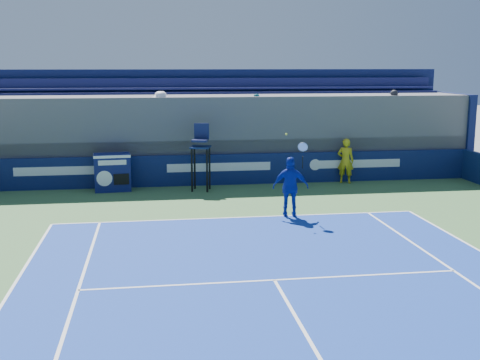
{
  "coord_description": "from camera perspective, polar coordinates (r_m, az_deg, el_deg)",
  "views": [
    {
      "loc": [
        -2.52,
        -5.65,
        4.56
      ],
      "look_at": [
        0.0,
        11.5,
        1.25
      ],
      "focal_mm": 45.0,
      "sensor_mm": 36.0,
      "label": 1
    }
  ],
  "objects": [
    {
      "name": "tennis_player",
      "position": [
        18.31,
        4.82,
        -0.64
      ],
      "size": [
        1.15,
        0.66,
        2.57
      ],
      "color": "#122799",
      "rests_on": "apron"
    },
    {
      "name": "back_hoarding",
      "position": [
        23.23,
        -2.0,
        0.99
      ],
      "size": [
        20.4,
        0.21,
        1.2
      ],
      "color": "#0C1747",
      "rests_on": "ground"
    },
    {
      "name": "ball_person",
      "position": [
        23.88,
        9.98,
        1.81
      ],
      "size": [
        0.76,
        0.65,
        1.76
      ],
      "primitive_type": "imported",
      "rotation": [
        0.0,
        0.0,
        2.71
      ],
      "color": "gold",
      "rests_on": "apron"
    },
    {
      "name": "stadium_seating",
      "position": [
        25.08,
        -2.57,
        4.55
      ],
      "size": [
        21.0,
        4.05,
        4.4
      ],
      "color": "#55555A",
      "rests_on": "ground"
    },
    {
      "name": "umpire_chair",
      "position": [
        22.07,
        -3.75,
        2.89
      ],
      "size": [
        0.86,
        0.86,
        2.48
      ],
      "color": "black",
      "rests_on": "ground"
    },
    {
      "name": "match_clock",
      "position": [
        22.53,
        -12.0,
        0.81
      ],
      "size": [
        1.37,
        0.83,
        1.4
      ],
      "color": "#101754",
      "rests_on": "ground"
    }
  ]
}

